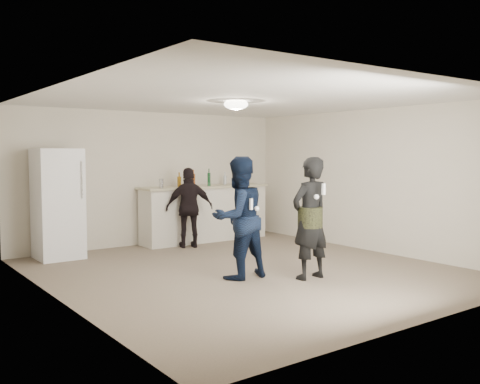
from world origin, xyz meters
TOP-DOWN VIEW (x-y plane):
  - floor at (0.00, 0.00)m, footprint 6.00×6.00m
  - ceiling at (0.00, 0.00)m, footprint 6.00×6.00m
  - wall_back at (0.00, 3.00)m, footprint 6.00×0.00m
  - wall_front at (0.00, -3.00)m, footprint 6.00×0.00m
  - wall_left at (-2.75, 0.00)m, footprint 0.00×6.00m
  - wall_right at (2.75, 0.00)m, footprint 0.00×6.00m
  - counter at (0.95, 2.67)m, footprint 2.60×0.56m
  - counter_top at (0.95, 2.67)m, footprint 2.68×0.64m
  - fridge at (-1.94, 2.60)m, footprint 0.70×0.70m
  - fridge_handle at (-1.66, 2.23)m, footprint 0.02×0.02m
  - ceiling_dome at (0.00, 0.30)m, footprint 0.36×0.36m
  - shaker at (-0.07, 2.54)m, footprint 0.08×0.08m
  - man at (-0.39, -0.30)m, footprint 0.83×0.65m
  - woman at (0.39, -0.90)m, footprint 0.62×0.42m
  - camo_shorts at (0.39, -0.90)m, footprint 0.34×0.34m
  - spectator at (0.32, 2.20)m, footprint 0.93×0.66m
  - remote_man at (-0.39, -0.58)m, footprint 0.04×0.04m
  - nunchuk_man at (-0.27, -0.55)m, footprint 0.07×0.07m
  - remote_woman at (0.39, -1.15)m, footprint 0.04×0.04m
  - nunchuk_woman at (0.29, -1.12)m, footprint 0.07×0.07m
  - bottle_cluster at (0.81, 2.63)m, footprint 1.16×0.31m

SIDE VIEW (x-z plane):
  - floor at x=0.00m, z-range 0.00..0.00m
  - counter at x=0.95m, z-range 0.00..1.05m
  - spectator at x=0.32m, z-range 0.00..1.46m
  - woman at x=0.39m, z-range 0.00..1.67m
  - man at x=-0.39m, z-range 0.00..1.68m
  - camo_shorts at x=0.39m, z-range 0.71..0.99m
  - fridge at x=-1.94m, z-range 0.00..1.80m
  - nunchuk_man at x=-0.27m, z-range 0.95..1.01m
  - remote_man at x=-0.39m, z-range 0.98..1.12m
  - counter_top at x=0.95m, z-range 1.05..1.09m
  - nunchuk_woman at x=0.29m, z-range 1.11..1.18m
  - shaker at x=-0.07m, z-range 1.09..1.26m
  - bottle_cluster at x=0.81m, z-range 1.07..1.33m
  - wall_back at x=0.00m, z-range -1.75..4.25m
  - wall_front at x=0.00m, z-range -1.75..4.25m
  - wall_left at x=-2.75m, z-range -1.75..4.25m
  - wall_right at x=2.75m, z-range -1.75..4.25m
  - remote_woman at x=0.39m, z-range 1.18..1.32m
  - fridge_handle at x=-1.66m, z-range 1.00..1.60m
  - ceiling_dome at x=0.00m, z-range 2.37..2.53m
  - ceiling at x=0.00m, z-range 2.50..2.50m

